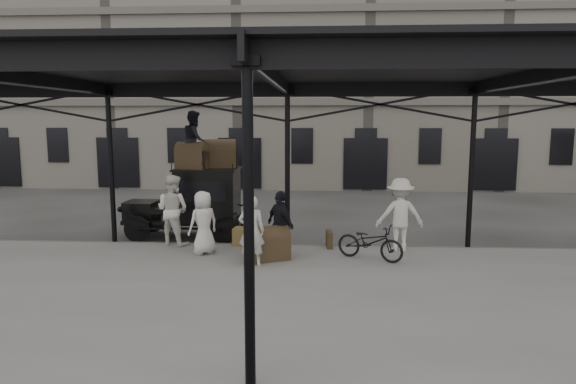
% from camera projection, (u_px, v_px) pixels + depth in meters
% --- Properties ---
extents(ground, '(120.00, 120.00, 0.00)m').
position_uv_depth(ground, '(282.00, 270.00, 12.54)').
color(ground, '#383533').
rests_on(ground, ground).
extents(platform, '(28.00, 8.00, 0.15)m').
position_uv_depth(platform, '(275.00, 295.00, 10.55)').
color(platform, slate).
rests_on(platform, ground).
extents(canopy, '(22.50, 9.00, 4.74)m').
position_uv_depth(canopy, '(276.00, 71.00, 10.19)').
color(canopy, black).
rests_on(canopy, ground).
extents(building_frontage, '(64.00, 8.00, 14.00)m').
position_uv_depth(building_frontage, '(305.00, 60.00, 29.33)').
color(building_frontage, slate).
rests_on(building_frontage, ground).
extents(taxi, '(3.65, 1.55, 2.18)m').
position_uv_depth(taxi, '(198.00, 199.00, 15.78)').
color(taxi, black).
rests_on(taxi, ground).
extents(porter_left, '(0.65, 0.45, 1.72)m').
position_uv_depth(porter_left, '(252.00, 231.00, 12.26)').
color(porter_left, beige).
rests_on(porter_left, platform).
extents(porter_midleft, '(1.15, 1.02, 1.98)m').
position_uv_depth(porter_midleft, '(173.00, 210.00, 14.35)').
color(porter_midleft, silver).
rests_on(porter_midleft, platform).
extents(porter_centre, '(0.96, 0.94, 1.66)m').
position_uv_depth(porter_centre, '(203.00, 223.00, 13.37)').
color(porter_centre, silver).
rests_on(porter_centre, platform).
extents(porter_official, '(0.97, 1.03, 1.71)m').
position_uv_depth(porter_official, '(281.00, 224.00, 13.02)').
color(porter_official, black).
rests_on(porter_official, platform).
extents(porter_right, '(1.31, 0.80, 1.96)m').
position_uv_depth(porter_right, '(400.00, 215.00, 13.67)').
color(porter_right, silver).
rests_on(porter_right, platform).
extents(bicycle, '(1.82, 1.34, 0.91)m').
position_uv_depth(bicycle, '(370.00, 242.00, 12.85)').
color(bicycle, black).
rests_on(bicycle, platform).
extents(porter_roof, '(0.80, 0.95, 1.73)m').
position_uv_depth(porter_roof, '(195.00, 140.00, 15.42)').
color(porter_roof, black).
rests_on(porter_roof, taxi).
extents(steamer_trunk_roof_near, '(1.01, 0.75, 0.67)m').
position_uv_depth(steamer_trunk_roof_near, '(192.00, 158.00, 15.35)').
color(steamer_trunk_roof_near, '#483821').
rests_on(steamer_trunk_roof_near, taxi).
extents(steamer_trunk_roof_far, '(1.06, 0.75, 0.72)m').
position_uv_depth(steamer_trunk_roof_far, '(220.00, 156.00, 15.75)').
color(steamer_trunk_roof_far, '#483821').
rests_on(steamer_trunk_roof_far, taxi).
extents(steamer_trunk_platform, '(1.14, 0.95, 0.72)m').
position_uv_depth(steamer_trunk_platform, '(269.00, 246.00, 12.87)').
color(steamer_trunk_platform, '#483821').
rests_on(steamer_trunk_platform, platform).
extents(wicker_hamper, '(0.65, 0.52, 0.50)m').
position_uv_depth(wicker_hamper, '(245.00, 237.00, 14.33)').
color(wicker_hamper, olive).
rests_on(wicker_hamper, platform).
extents(suitcase_upright, '(0.19, 0.61, 0.45)m').
position_uv_depth(suitcase_upright, '(329.00, 239.00, 14.16)').
color(suitcase_upright, '#483821').
rests_on(suitcase_upright, platform).
extents(suitcase_flat, '(0.61, 0.22, 0.40)m').
position_uv_depth(suitcase_flat, '(267.00, 246.00, 13.49)').
color(suitcase_flat, '#483821').
rests_on(suitcase_flat, platform).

